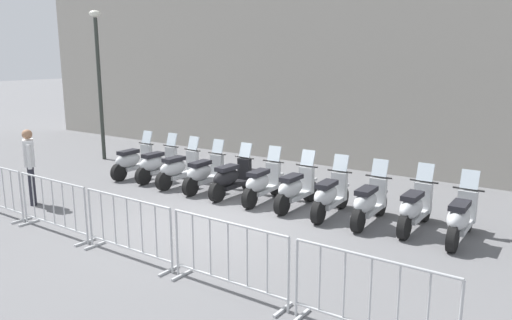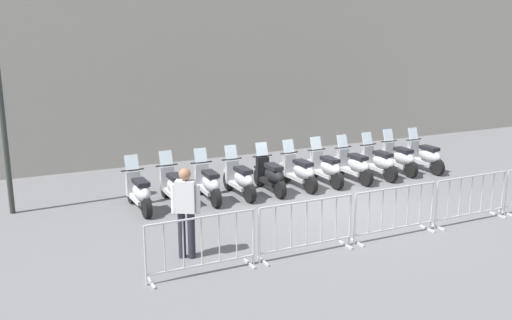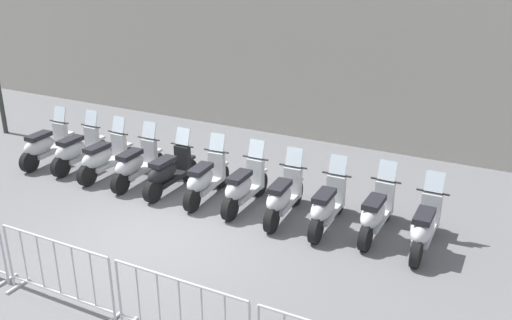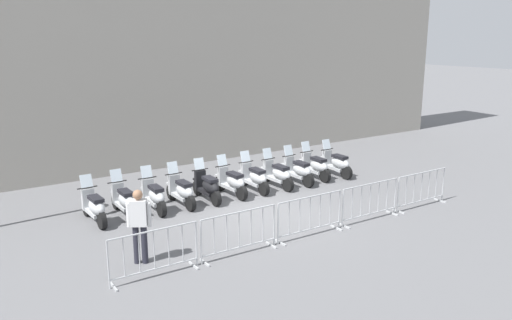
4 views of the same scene
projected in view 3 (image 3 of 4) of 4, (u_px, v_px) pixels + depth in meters
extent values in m
plane|color=slate|center=(155.00, 236.00, 10.12)|extent=(120.00, 120.00, 0.00)
cylinder|color=black|center=(68.00, 145.00, 13.83)|extent=(0.18, 0.49, 0.48)
cylinder|color=black|center=(29.00, 162.00, 12.79)|extent=(0.18, 0.49, 0.48)
cube|color=#B7BABC|center=(49.00, 151.00, 13.30)|extent=(0.35, 0.89, 0.10)
ellipsoid|color=#B7BABC|center=(39.00, 145.00, 12.97)|extent=(0.43, 0.87, 0.40)
cube|color=black|center=(38.00, 136.00, 12.92)|extent=(0.33, 0.62, 0.10)
cube|color=#B7BABC|center=(61.00, 135.00, 13.56)|extent=(0.35, 0.17, 0.60)
cylinder|color=black|center=(59.00, 122.00, 13.44)|extent=(0.56, 0.08, 0.04)
cube|color=silver|center=(60.00, 114.00, 13.41)|extent=(0.33, 0.17, 0.35)
cube|color=#B7BABC|center=(67.00, 134.00, 13.73)|extent=(0.23, 0.34, 0.06)
cylinder|color=black|center=(99.00, 149.00, 13.54)|extent=(0.19, 0.49, 0.48)
cylinder|color=black|center=(61.00, 167.00, 12.51)|extent=(0.19, 0.49, 0.48)
cube|color=#B7BABC|center=(80.00, 156.00, 13.01)|extent=(0.38, 0.89, 0.10)
ellipsoid|color=#B7BABC|center=(70.00, 150.00, 12.69)|extent=(0.45, 0.88, 0.40)
cube|color=black|center=(70.00, 140.00, 12.64)|extent=(0.35, 0.63, 0.10)
cube|color=#B7BABC|center=(92.00, 139.00, 13.27)|extent=(0.35, 0.18, 0.60)
cylinder|color=black|center=(91.00, 126.00, 13.15)|extent=(0.56, 0.10, 0.04)
cube|color=silver|center=(91.00, 118.00, 13.13)|extent=(0.33, 0.18, 0.35)
cube|color=#B7BABC|center=(98.00, 139.00, 13.44)|extent=(0.24, 0.34, 0.06)
cylinder|color=black|center=(126.00, 157.00, 13.09)|extent=(0.21, 0.50, 0.48)
cylinder|color=black|center=(87.00, 175.00, 12.08)|extent=(0.21, 0.50, 0.48)
cube|color=#B7BABC|center=(107.00, 164.00, 12.57)|extent=(0.40, 0.90, 0.10)
ellipsoid|color=#B7BABC|center=(97.00, 158.00, 12.26)|extent=(0.48, 0.88, 0.40)
cube|color=black|center=(97.00, 148.00, 12.20)|extent=(0.36, 0.63, 0.10)
cube|color=#B7BABC|center=(119.00, 146.00, 12.83)|extent=(0.36, 0.19, 0.60)
cylinder|color=black|center=(118.00, 133.00, 12.70)|extent=(0.56, 0.12, 0.04)
cube|color=silver|center=(119.00, 124.00, 12.68)|extent=(0.34, 0.18, 0.35)
cube|color=#B7BABC|center=(125.00, 146.00, 12.99)|extent=(0.24, 0.35, 0.06)
cylinder|color=black|center=(155.00, 163.00, 12.74)|extent=(0.18, 0.49, 0.48)
cylinder|color=black|center=(120.00, 183.00, 11.70)|extent=(0.18, 0.49, 0.48)
cube|color=#B7BABC|center=(138.00, 171.00, 12.21)|extent=(0.36, 0.89, 0.10)
ellipsoid|color=#B7BABC|center=(129.00, 165.00, 11.89)|extent=(0.44, 0.87, 0.40)
cube|color=black|center=(130.00, 155.00, 11.83)|extent=(0.33, 0.62, 0.10)
cube|color=#B7BABC|center=(149.00, 152.00, 12.47)|extent=(0.35, 0.17, 0.60)
cylinder|color=black|center=(148.00, 138.00, 12.35)|extent=(0.56, 0.09, 0.04)
cube|color=silver|center=(149.00, 130.00, 12.32)|extent=(0.33, 0.17, 0.35)
cube|color=#B7BABC|center=(155.00, 151.00, 12.64)|extent=(0.23, 0.34, 0.06)
cylinder|color=black|center=(188.00, 170.00, 12.35)|extent=(0.21, 0.49, 0.48)
cylinder|color=black|center=(153.00, 191.00, 11.33)|extent=(0.21, 0.49, 0.48)
cube|color=black|center=(171.00, 178.00, 11.83)|extent=(0.40, 0.90, 0.10)
ellipsoid|color=black|center=(162.00, 172.00, 11.51)|extent=(0.47, 0.88, 0.40)
cube|color=black|center=(163.00, 162.00, 11.45)|extent=(0.36, 0.63, 0.10)
cube|color=black|center=(183.00, 160.00, 12.08)|extent=(0.36, 0.19, 0.60)
cylinder|color=black|center=(182.00, 145.00, 11.96)|extent=(0.56, 0.11, 0.04)
cube|color=silver|center=(183.00, 136.00, 11.93)|extent=(0.34, 0.18, 0.35)
cube|color=black|center=(188.00, 158.00, 12.25)|extent=(0.24, 0.34, 0.06)
cylinder|color=black|center=(221.00, 176.00, 12.02)|extent=(0.17, 0.49, 0.48)
cylinder|color=black|center=(192.00, 200.00, 10.97)|extent=(0.17, 0.49, 0.48)
cube|color=#B7BABC|center=(207.00, 186.00, 11.48)|extent=(0.33, 0.88, 0.10)
ellipsoid|color=#B7BABC|center=(200.00, 180.00, 11.15)|extent=(0.41, 0.86, 0.40)
cube|color=black|center=(200.00, 169.00, 11.10)|extent=(0.31, 0.62, 0.10)
cube|color=#B7BABC|center=(217.00, 166.00, 11.75)|extent=(0.35, 0.16, 0.60)
cylinder|color=black|center=(216.00, 151.00, 11.63)|extent=(0.56, 0.07, 0.04)
cube|color=silver|center=(217.00, 142.00, 11.60)|extent=(0.33, 0.16, 0.35)
cube|color=#B7BABC|center=(221.00, 165.00, 11.92)|extent=(0.22, 0.33, 0.06)
cylinder|color=black|center=(260.00, 184.00, 11.66)|extent=(0.19, 0.49, 0.48)
cylinder|color=black|center=(230.00, 208.00, 10.63)|extent=(0.19, 0.49, 0.48)
cube|color=#B7BABC|center=(245.00, 194.00, 11.13)|extent=(0.38, 0.89, 0.10)
ellipsoid|color=#B7BABC|center=(239.00, 188.00, 10.81)|extent=(0.45, 0.88, 0.40)
cube|color=black|center=(239.00, 177.00, 10.75)|extent=(0.35, 0.63, 0.10)
cube|color=#B7BABC|center=(255.00, 173.00, 11.39)|extent=(0.35, 0.18, 0.60)
cylinder|color=black|center=(255.00, 158.00, 11.27)|extent=(0.56, 0.10, 0.04)
cube|color=silver|center=(257.00, 149.00, 11.24)|extent=(0.33, 0.18, 0.35)
cube|color=#B7BABC|center=(260.00, 172.00, 11.56)|extent=(0.24, 0.34, 0.06)
cylinder|color=black|center=(296.00, 193.00, 11.25)|extent=(0.17, 0.49, 0.48)
cylinder|color=black|center=(272.00, 220.00, 10.20)|extent=(0.17, 0.49, 0.48)
cube|color=#B7BABC|center=(284.00, 204.00, 10.71)|extent=(0.34, 0.88, 0.10)
ellipsoid|color=#B7BABC|center=(279.00, 198.00, 10.39)|extent=(0.42, 0.86, 0.40)
cube|color=black|center=(280.00, 186.00, 10.33)|extent=(0.32, 0.62, 0.10)
cube|color=#B7BABC|center=(293.00, 182.00, 10.98)|extent=(0.35, 0.16, 0.60)
cylinder|color=black|center=(293.00, 166.00, 10.86)|extent=(0.56, 0.07, 0.04)
cube|color=silver|center=(294.00, 157.00, 10.83)|extent=(0.33, 0.16, 0.35)
cube|color=#B7BABC|center=(296.00, 180.00, 11.15)|extent=(0.22, 0.33, 0.06)
cylinder|color=black|center=(338.00, 202.00, 10.88)|extent=(0.18, 0.49, 0.48)
cylinder|color=black|center=(316.00, 230.00, 9.84)|extent=(0.18, 0.49, 0.48)
cube|color=#B7BABC|center=(328.00, 213.00, 10.35)|extent=(0.36, 0.89, 0.10)
ellipsoid|color=#B7BABC|center=(323.00, 208.00, 10.03)|extent=(0.44, 0.87, 0.40)
cube|color=black|center=(324.00, 196.00, 9.97)|extent=(0.33, 0.62, 0.10)
cube|color=#B7BABC|center=(336.00, 191.00, 10.61)|extent=(0.35, 0.17, 0.60)
cylinder|color=black|center=(337.00, 175.00, 10.49)|extent=(0.56, 0.09, 0.04)
cube|color=silver|center=(338.00, 165.00, 10.46)|extent=(0.33, 0.17, 0.35)
cube|color=#B7BABC|center=(339.00, 189.00, 10.78)|extent=(0.23, 0.34, 0.06)
cylinder|color=black|center=(386.00, 208.00, 10.62)|extent=(0.20, 0.49, 0.48)
cylinder|color=black|center=(366.00, 237.00, 9.60)|extent=(0.20, 0.49, 0.48)
cube|color=#B7BABC|center=(376.00, 220.00, 10.10)|extent=(0.39, 0.90, 0.10)
ellipsoid|color=#B7BABC|center=(373.00, 214.00, 9.78)|extent=(0.46, 0.88, 0.40)
cube|color=black|center=(374.00, 202.00, 9.73)|extent=(0.35, 0.63, 0.10)
cube|color=#B7BABC|center=(384.00, 197.00, 10.36)|extent=(0.36, 0.18, 0.60)
cylinder|color=black|center=(386.00, 180.00, 10.23)|extent=(0.56, 0.11, 0.04)
cube|color=silver|center=(387.00, 170.00, 10.21)|extent=(0.34, 0.18, 0.35)
cube|color=#B7BABC|center=(387.00, 195.00, 10.52)|extent=(0.24, 0.34, 0.06)
cylinder|color=black|center=(431.00, 221.00, 10.16)|extent=(0.19, 0.49, 0.48)
cylinder|color=black|center=(416.00, 253.00, 9.13)|extent=(0.19, 0.49, 0.48)
cube|color=#B7BABC|center=(424.00, 234.00, 9.63)|extent=(0.37, 0.89, 0.10)
ellipsoid|color=#B7BABC|center=(422.00, 229.00, 9.31)|extent=(0.45, 0.87, 0.40)
cube|color=black|center=(424.00, 216.00, 9.25)|extent=(0.34, 0.63, 0.10)
cube|color=#B7BABC|center=(431.00, 209.00, 9.89)|extent=(0.35, 0.17, 0.60)
cylinder|color=black|center=(433.00, 192.00, 9.77)|extent=(0.56, 0.09, 0.04)
cube|color=silver|center=(435.00, 182.00, 9.74)|extent=(0.33, 0.17, 0.35)
cube|color=#B7BABC|center=(433.00, 207.00, 10.06)|extent=(0.23, 0.34, 0.06)
cube|color=#B2B5B7|center=(5.00, 281.00, 8.77)|extent=(0.09, 0.44, 0.04)
cylinder|color=#B2B5B7|center=(3.00, 254.00, 8.55)|extent=(0.04, 0.04, 1.05)
cube|color=#B2B5B7|center=(18.00, 286.00, 8.65)|extent=(0.09, 0.44, 0.04)
cylinder|color=#B2B5B7|center=(9.00, 256.00, 8.50)|extent=(0.04, 0.04, 1.05)
cylinder|color=#B2B5B7|center=(112.00, 292.00, 7.66)|extent=(0.04, 0.04, 1.05)
cylinder|color=#B2B5B7|center=(53.00, 241.00, 7.88)|extent=(1.97, 0.27, 0.04)
cylinder|color=#B2B5B7|center=(61.00, 293.00, 8.20)|extent=(1.97, 0.27, 0.04)
cylinder|color=#B2B5B7|center=(24.00, 256.00, 8.32)|extent=(0.02, 0.02, 0.87)
cylinder|color=#B2B5B7|center=(40.00, 262.00, 8.18)|extent=(0.02, 0.02, 0.87)
cylinder|color=#B2B5B7|center=(57.00, 268.00, 8.04)|extent=(0.02, 0.02, 0.87)
cylinder|color=#B2B5B7|center=(75.00, 274.00, 7.90)|extent=(0.02, 0.02, 0.87)
cylinder|color=#B2B5B7|center=(93.00, 280.00, 7.76)|extent=(0.02, 0.02, 0.87)
cylinder|color=#B2B5B7|center=(119.00, 294.00, 7.60)|extent=(0.04, 0.04, 1.05)
cylinder|color=#B2B5B7|center=(178.00, 280.00, 6.99)|extent=(1.97, 0.27, 0.04)
cylinder|color=#B2B5B7|center=(138.00, 295.00, 7.43)|extent=(0.02, 0.02, 0.87)
cylinder|color=#B2B5B7|center=(159.00, 302.00, 7.29)|extent=(0.02, 0.02, 0.87)
cylinder|color=#B2B5B7|center=(180.00, 309.00, 7.15)|extent=(0.02, 0.02, 0.87)
cylinder|color=#B2B5B7|center=(202.00, 317.00, 7.01)|extent=(0.02, 0.02, 0.87)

